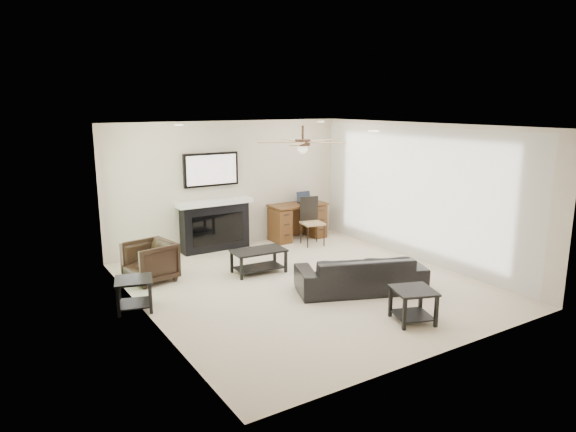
% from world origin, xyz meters
% --- Properties ---
extents(room_shell, '(5.50, 5.54, 2.52)m').
position_xyz_m(room_shell, '(0.19, 0.08, 1.68)').
color(room_shell, beige).
rests_on(room_shell, ground).
extents(sofa, '(2.08, 1.42, 0.57)m').
position_xyz_m(sofa, '(0.56, -0.68, 0.28)').
color(sofa, black).
rests_on(sofa, ground).
extents(armchair, '(0.84, 0.82, 0.66)m').
position_xyz_m(armchair, '(-2.04, 1.47, 0.33)').
color(armchair, black).
rests_on(armchair, ground).
extents(coffee_table, '(0.93, 0.56, 0.40)m').
position_xyz_m(coffee_table, '(-0.34, 0.92, 0.20)').
color(coffee_table, black).
rests_on(coffee_table, ground).
extents(end_table_near, '(0.67, 0.67, 0.45)m').
position_xyz_m(end_table_near, '(0.41, -1.93, 0.23)').
color(end_table_near, black).
rests_on(end_table_near, ground).
extents(end_table_left, '(0.61, 0.61, 0.45)m').
position_xyz_m(end_table_left, '(-2.59, 0.42, 0.23)').
color(end_table_left, black).
rests_on(end_table_left, ground).
extents(fireplace_unit, '(1.52, 0.34, 1.91)m').
position_xyz_m(fireplace_unit, '(-0.39, 2.58, 0.95)').
color(fireplace_unit, black).
rests_on(fireplace_unit, ground).
extents(desk, '(1.22, 0.56, 0.76)m').
position_xyz_m(desk, '(1.44, 2.44, 0.38)').
color(desk, '#432510').
rests_on(desk, ground).
extents(desk_chair, '(0.50, 0.51, 0.97)m').
position_xyz_m(desk_chair, '(1.44, 1.89, 0.48)').
color(desk_chair, black).
rests_on(desk_chair, ground).
extents(laptop, '(0.33, 0.24, 0.23)m').
position_xyz_m(laptop, '(1.64, 2.42, 0.88)').
color(laptop, black).
rests_on(laptop, desk).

